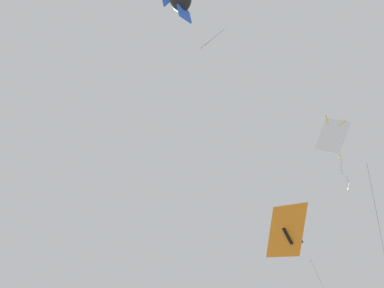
# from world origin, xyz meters

# --- Properties ---
(kite_delta_upper_right) EXTENTS (2.20, 3.63, 5.08)m
(kite_delta_upper_right) POSITION_xyz_m (-7.48, -8.19, 38.40)
(kite_delta_upper_right) COLOR orange
(kite_diamond_far_centre) EXTENTS (2.13, 2.04, 10.21)m
(kite_diamond_far_centre) POSITION_xyz_m (-8.36, -1.60, 38.82)
(kite_diamond_far_centre) COLOR white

